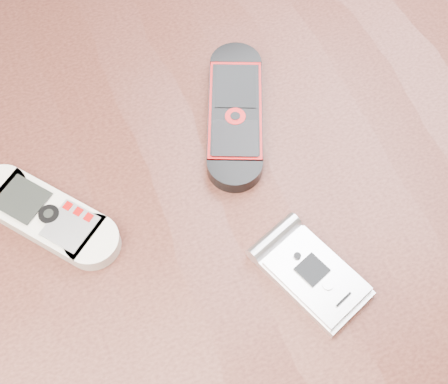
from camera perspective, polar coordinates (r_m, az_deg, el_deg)
The scene contains 5 objects.
ground at distance 1.27m, azimuth -0.22°, elevation -17.15°, with size 4.00×4.00×0.00m, color #472B19.
table at distance 0.65m, azimuth -0.41°, elevation -5.13°, with size 1.20×0.80×0.75m.
nokia_white at distance 0.56m, azimuth -15.96°, elevation -2.08°, with size 0.05×0.15×0.02m, color silver.
nokia_black_red at distance 0.60m, azimuth 1.04°, elevation 7.26°, with size 0.05×0.17×0.02m, color black.
motorola_razr at distance 0.52m, azimuth 8.19°, elevation -7.53°, with size 0.05×0.10×0.02m, color silver.
Camera 1 is at (-0.10, -0.25, 1.24)m, focal length 50.00 mm.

